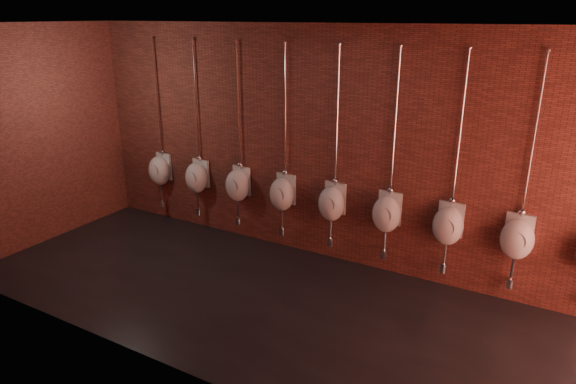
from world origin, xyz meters
name	(u,v)px	position (x,y,z in m)	size (l,w,h in m)	color
ground	(292,309)	(0.00, 0.00, 0.00)	(8.50, 8.50, 0.00)	black
room_shell	(292,143)	(0.00, 0.00, 2.01)	(8.54, 3.04, 3.22)	black
urinal_0	(160,169)	(-3.27, 1.37, 0.88)	(0.40, 0.36, 2.72)	white
urinal_1	(197,177)	(-2.49, 1.37, 0.88)	(0.40, 0.36, 2.72)	white
urinal_2	(238,184)	(-1.71, 1.37, 0.88)	(0.40, 0.36, 2.72)	white
urinal_3	(282,193)	(-0.93, 1.37, 0.88)	(0.40, 0.36, 2.72)	white
urinal_4	(332,202)	(-0.15, 1.37, 0.88)	(0.40, 0.36, 2.72)	white
urinal_5	(387,213)	(0.63, 1.37, 0.88)	(0.40, 0.36, 2.72)	white
urinal_6	(448,224)	(1.41, 1.37, 0.88)	(0.40, 0.36, 2.72)	white
urinal_7	(517,237)	(2.19, 1.37, 0.88)	(0.40, 0.36, 2.72)	white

